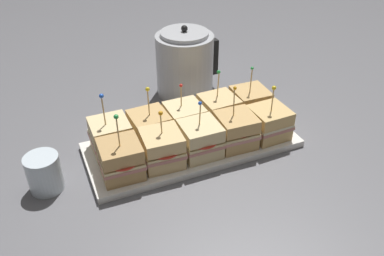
{
  "coord_description": "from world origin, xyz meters",
  "views": [
    {
      "loc": [
        -0.34,
        -0.8,
        0.65
      ],
      "look_at": [
        0.0,
        0.0,
        0.06
      ],
      "focal_mm": 38.0,
      "sensor_mm": 36.0,
      "label": 1
    }
  ],
  "objects_px": {
    "serving_platter": "(192,145)",
    "sandwich_back_center": "(184,119)",
    "drinking_glass": "(44,173)",
    "sandwich_back_far_right": "(250,104)",
    "sandwich_front_far_left": "(121,159)",
    "sandwich_front_far_right": "(269,123)",
    "sandwich_front_right": "(236,130)",
    "sandwich_front_center": "(200,139)",
    "sandwich_back_far_left": "(111,137)",
    "sandwich_back_right": "(219,111)",
    "sandwich_front_left": "(162,149)",
    "sandwich_back_left": "(149,128)",
    "kettle_steel": "(185,64)"
  },
  "relations": [
    {
      "from": "sandwich_front_far_left",
      "to": "sandwich_front_center",
      "type": "relative_size",
      "value": 1.12
    },
    {
      "from": "sandwich_back_left",
      "to": "sandwich_back_center",
      "type": "relative_size",
      "value": 1.1
    },
    {
      "from": "sandwich_front_far_right",
      "to": "sandwich_back_far_left",
      "type": "xyz_separation_m",
      "value": [
        -0.4,
        0.1,
        0.0
      ]
    },
    {
      "from": "serving_platter",
      "to": "sandwich_front_center",
      "type": "xyz_separation_m",
      "value": [
        -0.0,
        -0.05,
        0.05
      ]
    },
    {
      "from": "sandwich_front_left",
      "to": "sandwich_back_far_left",
      "type": "height_order",
      "value": "sandwich_back_far_left"
    },
    {
      "from": "sandwich_front_right",
      "to": "sandwich_back_far_right",
      "type": "height_order",
      "value": "sandwich_front_right"
    },
    {
      "from": "serving_platter",
      "to": "sandwich_front_far_right",
      "type": "height_order",
      "value": "sandwich_front_far_right"
    },
    {
      "from": "sandwich_front_center",
      "to": "sandwich_back_left",
      "type": "distance_m",
      "value": 0.14
    },
    {
      "from": "serving_platter",
      "to": "sandwich_front_center",
      "type": "bearing_deg",
      "value": -91.39
    },
    {
      "from": "sandwich_front_left",
      "to": "drinking_glass",
      "type": "xyz_separation_m",
      "value": [
        -0.27,
        0.04,
        -0.02
      ]
    },
    {
      "from": "sandwich_front_left",
      "to": "sandwich_back_far_right",
      "type": "xyz_separation_m",
      "value": [
        0.3,
        0.1,
        -0.0
      ]
    },
    {
      "from": "kettle_steel",
      "to": "sandwich_back_center",
      "type": "bearing_deg",
      "value": -112.87
    },
    {
      "from": "sandwich_back_right",
      "to": "drinking_glass",
      "type": "distance_m",
      "value": 0.48
    },
    {
      "from": "drinking_glass",
      "to": "sandwich_back_center",
      "type": "bearing_deg",
      "value": 9.41
    },
    {
      "from": "kettle_steel",
      "to": "sandwich_back_far_right",
      "type": "bearing_deg",
      "value": -67.04
    },
    {
      "from": "sandwich_front_left",
      "to": "kettle_steel",
      "type": "xyz_separation_m",
      "value": [
        0.2,
        0.34,
        0.04
      ]
    },
    {
      "from": "sandwich_back_far_left",
      "to": "drinking_glass",
      "type": "relative_size",
      "value": 1.88
    },
    {
      "from": "sandwich_back_far_right",
      "to": "sandwich_front_far_right",
      "type": "bearing_deg",
      "value": -90.73
    },
    {
      "from": "serving_platter",
      "to": "sandwich_front_far_right",
      "type": "distance_m",
      "value": 0.21
    },
    {
      "from": "serving_platter",
      "to": "sandwich_back_left",
      "type": "xyz_separation_m",
      "value": [
        -0.1,
        0.05,
        0.05
      ]
    },
    {
      "from": "sandwich_front_far_right",
      "to": "sandwich_back_center",
      "type": "bearing_deg",
      "value": 152.72
    },
    {
      "from": "sandwich_front_center",
      "to": "drinking_glass",
      "type": "xyz_separation_m",
      "value": [
        -0.37,
        0.04,
        -0.02
      ]
    },
    {
      "from": "sandwich_back_far_left",
      "to": "sandwich_back_far_right",
      "type": "distance_m",
      "value": 0.4
    },
    {
      "from": "sandwich_back_far_right",
      "to": "sandwich_front_far_left",
      "type": "bearing_deg",
      "value": -165.75
    },
    {
      "from": "sandwich_back_left",
      "to": "sandwich_back_far_right",
      "type": "xyz_separation_m",
      "value": [
        0.3,
        0.0,
        0.0
      ]
    },
    {
      "from": "serving_platter",
      "to": "sandwich_back_far_right",
      "type": "height_order",
      "value": "sandwich_back_far_right"
    },
    {
      "from": "sandwich_back_far_right",
      "to": "kettle_steel",
      "type": "bearing_deg",
      "value": 112.96
    },
    {
      "from": "sandwich_front_right",
      "to": "kettle_steel",
      "type": "xyz_separation_m",
      "value": [
        0.0,
        0.34,
        0.04
      ]
    },
    {
      "from": "sandwich_front_far_left",
      "to": "sandwich_front_far_right",
      "type": "relative_size",
      "value": 1.08
    },
    {
      "from": "sandwich_back_center",
      "to": "sandwich_back_far_right",
      "type": "xyz_separation_m",
      "value": [
        0.2,
        -0.0,
        0.0
      ]
    },
    {
      "from": "sandwich_front_center",
      "to": "sandwich_back_far_right",
      "type": "relative_size",
      "value": 0.92
    },
    {
      "from": "sandwich_front_center",
      "to": "sandwich_back_far_right",
      "type": "distance_m",
      "value": 0.23
    },
    {
      "from": "sandwich_front_far_left",
      "to": "kettle_steel",
      "type": "xyz_separation_m",
      "value": [
        0.3,
        0.34,
        0.04
      ]
    },
    {
      "from": "sandwich_front_far_right",
      "to": "drinking_glass",
      "type": "bearing_deg",
      "value": 175.87
    },
    {
      "from": "sandwich_front_left",
      "to": "drinking_glass",
      "type": "bearing_deg",
      "value": 171.87
    },
    {
      "from": "sandwich_back_far_left",
      "to": "sandwich_back_right",
      "type": "relative_size",
      "value": 1.03
    },
    {
      "from": "sandwich_front_far_left",
      "to": "drinking_glass",
      "type": "relative_size",
      "value": 1.86
    },
    {
      "from": "sandwich_back_far_left",
      "to": "sandwich_back_left",
      "type": "relative_size",
      "value": 1.06
    },
    {
      "from": "serving_platter",
      "to": "sandwich_back_center",
      "type": "height_order",
      "value": "sandwich_back_center"
    },
    {
      "from": "kettle_steel",
      "to": "sandwich_front_far_right",
      "type": "bearing_deg",
      "value": -73.72
    },
    {
      "from": "sandwich_back_center",
      "to": "drinking_glass",
      "type": "distance_m",
      "value": 0.38
    },
    {
      "from": "sandwich_front_left",
      "to": "sandwich_back_left",
      "type": "bearing_deg",
      "value": 89.36
    },
    {
      "from": "sandwich_front_right",
      "to": "drinking_glass",
      "type": "bearing_deg",
      "value": 175.09
    },
    {
      "from": "sandwich_back_center",
      "to": "sandwich_back_far_right",
      "type": "bearing_deg",
      "value": -0.04
    },
    {
      "from": "sandwich_back_far_right",
      "to": "sandwich_back_left",
      "type": "bearing_deg",
      "value": -179.95
    },
    {
      "from": "sandwich_back_far_left",
      "to": "drinking_glass",
      "type": "height_order",
      "value": "sandwich_back_far_left"
    },
    {
      "from": "sandwich_front_right",
      "to": "sandwich_back_center",
      "type": "height_order",
      "value": "sandwich_front_right"
    },
    {
      "from": "sandwich_back_left",
      "to": "sandwich_front_left",
      "type": "bearing_deg",
      "value": -90.64
    },
    {
      "from": "sandwich_front_far_right",
      "to": "kettle_steel",
      "type": "height_order",
      "value": "kettle_steel"
    },
    {
      "from": "sandwich_front_far_left",
      "to": "kettle_steel",
      "type": "relative_size",
      "value": 0.75
    }
  ]
}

